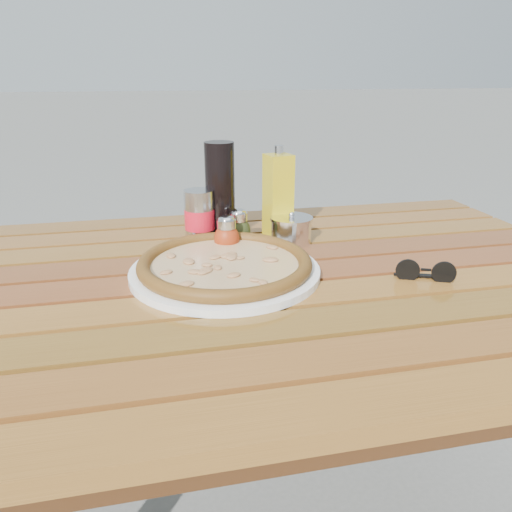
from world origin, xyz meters
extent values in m
cube|color=#341B0B|center=(0.64, 0.39, 0.35)|extent=(0.06, 0.06, 0.70)
cube|color=#3C200D|center=(0.00, 0.00, 0.70)|extent=(1.36, 0.86, 0.04)
cube|color=#5B3210|center=(0.00, -0.41, 0.73)|extent=(1.40, 0.09, 0.03)
cube|color=#552C0F|center=(0.00, -0.30, 0.73)|extent=(1.40, 0.09, 0.03)
cube|color=#4F2F0E|center=(0.00, -0.20, 0.73)|extent=(1.40, 0.09, 0.03)
cube|color=#5E3510|center=(0.00, -0.10, 0.73)|extent=(1.40, 0.09, 0.03)
cube|color=#52240E|center=(0.00, 0.00, 0.73)|extent=(1.40, 0.09, 0.03)
cube|color=#4E230D|center=(0.00, 0.10, 0.73)|extent=(1.40, 0.09, 0.03)
cube|color=#59330F|center=(0.00, 0.20, 0.73)|extent=(1.40, 0.09, 0.03)
cube|color=#59300F|center=(0.00, 0.30, 0.73)|extent=(1.40, 0.09, 0.03)
cube|color=#502D0E|center=(0.00, 0.41, 0.73)|extent=(1.40, 0.09, 0.03)
cylinder|color=white|center=(-0.06, 0.01, 0.76)|extent=(0.39, 0.39, 0.01)
cylinder|color=beige|center=(-0.06, 0.01, 0.77)|extent=(0.37, 0.37, 0.01)
torus|color=black|center=(-0.06, 0.01, 0.77)|extent=(0.40, 0.40, 0.03)
ellipsoid|color=#B43814|center=(-0.04, 0.14, 0.78)|extent=(0.06, 0.06, 0.06)
cylinder|color=silver|center=(-0.04, 0.14, 0.81)|extent=(0.04, 0.04, 0.02)
ellipsoid|color=silver|center=(-0.04, 0.14, 0.82)|extent=(0.04, 0.04, 0.02)
ellipsoid|color=#343C18|center=(0.00, 0.18, 0.78)|extent=(0.06, 0.06, 0.06)
cylinder|color=silver|center=(0.00, 0.18, 0.81)|extent=(0.04, 0.04, 0.02)
ellipsoid|color=silver|center=(0.00, 0.18, 0.82)|extent=(0.04, 0.04, 0.02)
cylinder|color=black|center=(-0.04, 0.23, 0.86)|extent=(0.07, 0.07, 0.22)
cylinder|color=silver|center=(-0.09, 0.21, 0.81)|extent=(0.07, 0.07, 0.12)
cylinder|color=red|center=(-0.09, 0.21, 0.81)|extent=(0.07, 0.07, 0.04)
cube|color=gold|center=(0.10, 0.22, 0.84)|extent=(0.07, 0.07, 0.19)
cylinder|color=silver|center=(0.10, 0.22, 0.95)|extent=(0.02, 0.02, 0.02)
cylinder|color=silver|center=(0.11, 0.17, 0.78)|extent=(0.09, 0.09, 0.05)
cylinder|color=silver|center=(0.11, 0.17, 0.81)|extent=(0.10, 0.10, 0.01)
sphere|color=silver|center=(0.11, 0.17, 0.81)|extent=(0.01, 0.01, 0.01)
cylinder|color=black|center=(0.27, -0.08, 0.77)|extent=(0.04, 0.02, 0.04)
cylinder|color=black|center=(0.32, -0.11, 0.77)|extent=(0.04, 0.02, 0.04)
cube|color=black|center=(0.29, -0.10, 0.77)|extent=(0.02, 0.01, 0.00)
cube|color=black|center=(0.29, -0.08, 0.75)|extent=(0.08, 0.04, 0.00)
cube|color=black|center=(0.31, -0.08, 0.75)|extent=(0.08, 0.04, 0.00)
camera|label=1|loc=(-0.19, -0.86, 1.12)|focal=35.00mm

